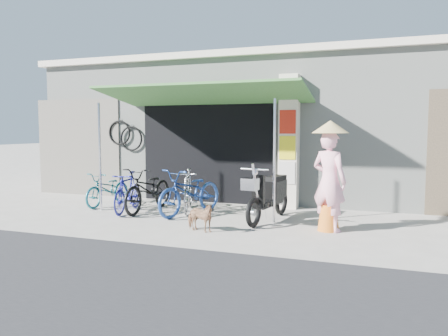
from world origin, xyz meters
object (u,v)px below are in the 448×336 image
(bike_silver, at_px, (188,190))
(street_dog, at_px, (200,217))
(bike_black, at_px, (149,189))
(bike_navy, at_px, (191,192))
(bike_teal, at_px, (108,189))
(moped, at_px, (269,196))
(bike_blue, at_px, (128,192))
(nun, at_px, (329,177))

(bike_silver, height_order, street_dog, bike_silver)
(bike_black, relative_size, bike_navy, 0.99)
(bike_teal, xyz_separation_m, bike_silver, (2.06, -0.04, 0.07))
(street_dog, bearing_deg, bike_black, 67.23)
(bike_navy, bearing_deg, moped, 16.51)
(bike_black, height_order, bike_silver, bike_black)
(bike_teal, relative_size, bike_navy, 0.81)
(bike_blue, xyz_separation_m, bike_navy, (1.37, 0.23, 0.05))
(bike_teal, xyz_separation_m, bike_blue, (0.89, -0.57, 0.04))
(bike_blue, bearing_deg, nun, -13.76)
(bike_silver, relative_size, bike_navy, 0.83)
(bike_teal, relative_size, bike_silver, 0.98)
(bike_silver, distance_m, bike_navy, 0.36)
(bike_blue, height_order, nun, nun)
(moped, bearing_deg, street_dog, -115.13)
(moped, bearing_deg, bike_teal, -175.98)
(bike_teal, height_order, bike_black, bike_black)
(bike_black, bearing_deg, moped, -0.42)
(bike_teal, height_order, street_dog, bike_teal)
(moped, bearing_deg, bike_blue, -166.93)
(moped, xyz_separation_m, nun, (1.19, -0.51, 0.45))
(bike_teal, xyz_separation_m, bike_black, (1.26, -0.31, 0.09))
(bike_navy, bearing_deg, street_dog, -42.87)
(bike_blue, xyz_separation_m, moped, (3.07, 0.19, 0.05))
(bike_black, relative_size, nun, 0.95)
(bike_teal, relative_size, moped, 0.79)
(bike_blue, bearing_deg, bike_silver, 14.94)
(bike_silver, xyz_separation_m, moped, (1.89, -0.34, 0.03))
(bike_black, distance_m, street_dog, 2.28)
(street_dog, height_order, moped, moped)
(bike_silver, bearing_deg, bike_navy, -75.11)
(nun, bearing_deg, bike_blue, 21.64)
(street_dog, xyz_separation_m, nun, (2.11, 0.83, 0.69))
(bike_teal, height_order, nun, nun)
(bike_teal, bearing_deg, moped, -1.40)
(bike_teal, distance_m, street_dog, 3.49)
(bike_blue, height_order, street_dog, bike_blue)
(bike_black, xyz_separation_m, nun, (3.89, -0.58, 0.46))
(bike_black, xyz_separation_m, moped, (2.70, -0.07, 0.01))
(street_dog, relative_size, nun, 0.32)
(nun, bearing_deg, bike_teal, 16.11)
(bike_teal, bearing_deg, nun, -5.72)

